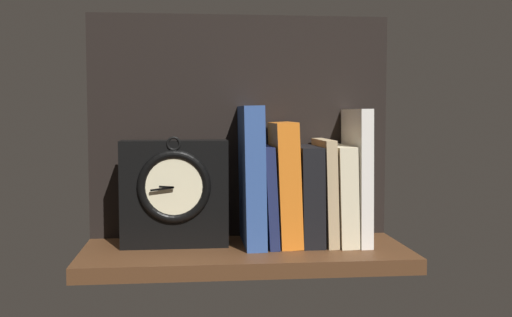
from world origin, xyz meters
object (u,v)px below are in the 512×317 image
book_tan_shortstories (325,191)px  framed_clock (175,192)px  book_orange_pandolfini (285,183)px  book_cream_twain (340,194)px  book_navy_bierce (268,195)px  book_white_catcher (357,176)px  book_blue_modern (252,175)px  book_black_skeptic (308,195)px

book_tan_shortstories → framed_clock: (-26.27, -0.45, 0.18)cm
book_orange_pandolfini → book_cream_twain: bearing=0.0°
book_navy_bierce → book_white_catcher: size_ratio=0.73×
book_orange_pandolfini → framed_clock: 19.19cm
book_orange_pandolfini → book_tan_shortstories: bearing=0.0°
book_navy_bierce → book_white_catcher: book_white_catcher is taller
book_white_catcher → book_orange_pandolfini: bearing=180.0°
book_blue_modern → book_tan_shortstories: 13.29cm
book_navy_bierce → book_black_skeptic: same height
book_orange_pandolfini → book_white_catcher: 12.84cm
book_tan_shortstories → framed_clock: framed_clock is taller
book_orange_pandolfini → framed_clock: (-19.14, -0.45, -1.31)cm
framed_clock → book_blue_modern: bearing=1.9°
framed_clock → book_navy_bierce: bearing=1.6°
book_navy_bierce → book_white_catcher: (15.79, 0.00, 3.20)cm
book_white_catcher → framed_clock: bearing=-179.2°
book_blue_modern → book_orange_pandolfini: 6.01cm
book_orange_pandolfini → book_navy_bierce: bearing=180.0°
book_tan_shortstories → book_orange_pandolfini: bearing=180.0°
book_black_skeptic → book_tan_shortstories: bearing=0.0°
book_cream_twain → book_tan_shortstories: bearing=180.0°
book_blue_modern → book_tan_shortstories: book_blue_modern is taller
book_cream_twain → book_white_catcher: book_white_catcher is taller
book_cream_twain → book_orange_pandolfini: bearing=180.0°
book_white_catcher → framed_clock: book_white_catcher is taller
book_cream_twain → framed_clock: bearing=-179.1°
book_orange_pandolfini → framed_clock: size_ratio=1.12×
book_tan_shortstories → framed_clock: size_ratio=0.96×
book_blue_modern → framed_clock: size_ratio=1.27×
book_blue_modern → book_black_skeptic: size_ratio=1.41×
book_tan_shortstories → book_cream_twain: (2.77, 0.00, -0.56)cm
book_navy_bierce → book_black_skeptic: bearing=0.0°
book_blue_modern → book_black_skeptic: 10.47cm
book_white_catcher → book_black_skeptic: bearing=180.0°
book_blue_modern → book_orange_pandolfini: (5.84, 0.00, -1.41)cm
book_orange_pandolfini → book_tan_shortstories: book_orange_pandolfini is taller
book_white_catcher → book_navy_bierce: bearing=180.0°
book_orange_pandolfini → book_cream_twain: size_ratio=1.24×
book_cream_twain → book_white_catcher: 4.32cm
book_blue_modern → book_cream_twain: size_ratio=1.40×
book_navy_bierce → book_orange_pandolfini: 3.63cm
book_cream_twain → book_white_catcher: bearing=0.0°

